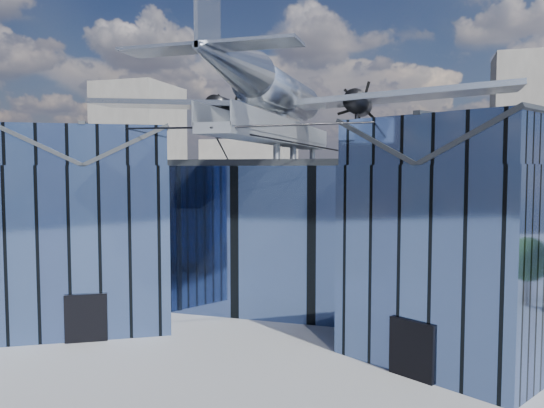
# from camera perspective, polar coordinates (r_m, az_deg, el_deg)

# --- Properties ---
(ground_plane) EXTENTS (120.00, 120.00, 0.00)m
(ground_plane) POSITION_cam_1_polar(r_m,az_deg,el_deg) (31.25, -1.10, -13.53)
(ground_plane) COLOR gray
(museum) EXTENTS (32.88, 24.50, 17.60)m
(museum) POSITION_cam_1_polar(r_m,az_deg,el_deg) (35.60, 1.79, -2.28)
(museum) COLOR #486094
(museum) RESTS_ON ground
(bg_towers) EXTENTS (77.00, 24.50, 26.00)m
(bg_towers) POSITION_cam_1_polar(r_m,az_deg,el_deg) (79.23, 11.35, 4.25)
(bg_towers) COLOR slate
(bg_towers) RESTS_ON ground
(tree_side_w) EXTENTS (3.77, 3.77, 4.78)m
(tree_side_w) POSITION_cam_1_polar(r_m,az_deg,el_deg) (51.37, -23.22, -3.29)
(tree_side_w) COLOR #332314
(tree_side_w) RESTS_ON ground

